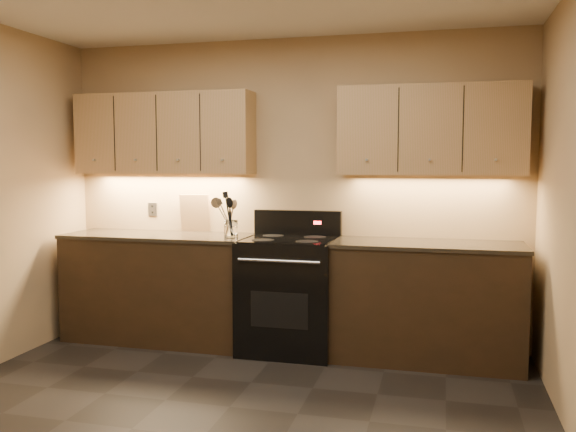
# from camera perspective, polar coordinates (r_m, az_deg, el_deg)

# --- Properties ---
(wall_back) EXTENTS (4.00, 0.04, 2.60)m
(wall_back) POSITION_cam_1_polar(r_m,az_deg,el_deg) (5.26, 0.17, 2.32)
(wall_back) COLOR tan
(wall_back) RESTS_ON ground
(counter_left) EXTENTS (1.62, 0.62, 0.93)m
(counter_left) POSITION_cam_1_polar(r_m,az_deg,el_deg) (5.47, -11.95, -6.50)
(counter_left) COLOR black
(counter_left) RESTS_ON ground
(counter_right) EXTENTS (1.46, 0.62, 0.93)m
(counter_right) POSITION_cam_1_polar(r_m,az_deg,el_deg) (4.92, 12.85, -7.82)
(counter_right) COLOR black
(counter_right) RESTS_ON ground
(stove) EXTENTS (0.76, 0.68, 1.14)m
(stove) POSITION_cam_1_polar(r_m,az_deg,el_deg) (5.04, 0.16, -7.22)
(stove) COLOR black
(stove) RESTS_ON ground
(upper_cab_left) EXTENTS (1.60, 0.30, 0.70)m
(upper_cab_left) POSITION_cam_1_polar(r_m,az_deg,el_deg) (5.50, -11.51, 7.55)
(upper_cab_left) COLOR tan
(upper_cab_left) RESTS_ON wall_back
(upper_cab_right) EXTENTS (1.44, 0.30, 0.70)m
(upper_cab_right) POSITION_cam_1_polar(r_m,az_deg,el_deg) (4.95, 13.21, 7.80)
(upper_cab_right) COLOR tan
(upper_cab_right) RESTS_ON wall_back
(outlet_plate) EXTENTS (0.08, 0.01, 0.12)m
(outlet_plate) POSITION_cam_1_polar(r_m,az_deg,el_deg) (5.73, -12.56, 0.62)
(outlet_plate) COLOR #B2B5BA
(outlet_plate) RESTS_ON wall_back
(utensil_crock) EXTENTS (0.12, 0.12, 0.14)m
(utensil_crock) POSITION_cam_1_polar(r_m,az_deg,el_deg) (5.09, -5.35, -1.24)
(utensil_crock) COLOR white
(utensil_crock) RESTS_ON counter_left
(cutting_board) EXTENTS (0.27, 0.09, 0.34)m
(cutting_board) POSITION_cam_1_polar(r_m,az_deg,el_deg) (5.52, -8.71, 0.28)
(cutting_board) COLOR tan
(cutting_board) RESTS_ON counter_left
(wooden_spoon) EXTENTS (0.12, 0.09, 0.30)m
(wooden_spoon) POSITION_cam_1_polar(r_m,az_deg,el_deg) (5.07, -5.76, -0.15)
(wooden_spoon) COLOR tan
(wooden_spoon) RESTS_ON utensil_crock
(black_spoon) EXTENTS (0.06, 0.12, 0.32)m
(black_spoon) POSITION_cam_1_polar(r_m,az_deg,el_deg) (5.10, -5.31, -0.02)
(black_spoon) COLOR black
(black_spoon) RESTS_ON utensil_crock
(black_turner) EXTENTS (0.18, 0.15, 0.40)m
(black_turner) POSITION_cam_1_polar(r_m,az_deg,el_deg) (5.05, -5.27, 0.32)
(black_turner) COLOR black
(black_turner) RESTS_ON utensil_crock
(steel_spatula) EXTENTS (0.21, 0.15, 0.36)m
(steel_spatula) POSITION_cam_1_polar(r_m,az_deg,el_deg) (5.08, -5.08, 0.13)
(steel_spatula) COLOR silver
(steel_spatula) RESTS_ON utensil_crock
(steel_skimmer) EXTENTS (0.25, 0.10, 0.33)m
(steel_skimmer) POSITION_cam_1_polar(r_m,az_deg,el_deg) (5.05, -5.05, 0.06)
(steel_skimmer) COLOR silver
(steel_skimmer) RESTS_ON utensil_crock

